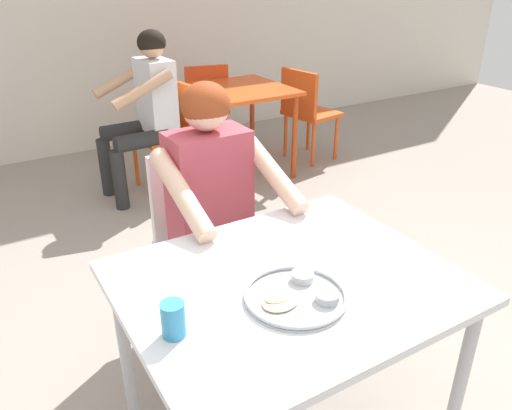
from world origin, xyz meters
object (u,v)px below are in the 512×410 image
patron_background (145,101)px  drinking_cup (173,318)px  diner_foreground (219,204)px  table_background_red (238,100)px  chair_red_right (306,108)px  chair_red_far (205,103)px  thali_tray (297,295)px  chair_foreground (199,229)px  table_foreground (288,300)px  chair_red_left (169,127)px

patron_background → drinking_cup: bearing=-108.0°
diner_foreground → table_background_red: bearing=58.7°
diner_foreground → chair_red_right: (1.79, 1.81, -0.25)m
table_background_red → patron_background: patron_background is taller
diner_foreground → chair_red_far: diner_foreground is taller
diner_foreground → patron_background: (0.33, 1.84, -0.00)m
thali_tray → chair_foreground: chair_foreground is taller
chair_red_right → table_foreground: bearing=-127.4°
table_background_red → table_foreground: bearing=-115.8°
table_foreground → chair_foreground: size_ratio=1.17×
drinking_cup → chair_red_far: (1.58, 3.11, -0.32)m
table_foreground → drinking_cup: bearing=-172.1°
table_background_red → chair_red_left: size_ratio=0.97×
table_foreground → patron_background: (0.41, 2.47, 0.06)m
diner_foreground → chair_red_far: (1.09, 2.42, -0.25)m
table_background_red → chair_red_far: (-0.03, 0.58, -0.15)m
patron_background → chair_foreground: bearing=-101.6°
thali_tray → chair_red_left: (0.63, 2.62, -0.27)m
thali_tray → drinking_cup: (-0.38, 0.04, 0.04)m
patron_background → table_background_red: bearing=0.3°
table_foreground → chair_foreground: 0.87m
table_foreground → thali_tray: thali_tray is taller
diner_foreground → chair_red_right: 2.55m
table_background_red → drinking_cup: bearing=-122.4°
drinking_cup → chair_red_right: 3.39m
table_background_red → patron_background: 0.80m
thali_tray → chair_red_left: chair_red_left is taller
drinking_cup → diner_foreground: size_ratio=0.08×
table_foreground → diner_foreground: 0.64m
diner_foreground → chair_red_far: size_ratio=1.46×
table_foreground → table_background_red: bearing=64.2°
diner_foreground → table_background_red: diner_foreground is taller
table_background_red → chair_red_left: 0.62m
thali_tray → patron_background: 2.60m
thali_tray → patron_background: size_ratio=0.25×
diner_foreground → drinking_cup: bearing=-125.3°
drinking_cup → chair_red_far: drinking_cup is taller
table_foreground → table_background_red: (1.20, 2.48, -0.03)m
drinking_cup → table_background_red: 3.00m
thali_tray → table_background_red: thali_tray is taller
drinking_cup → patron_background: (0.82, 2.53, -0.07)m
chair_foreground → diner_foreground: size_ratio=0.71×
chair_red_left → chair_red_far: chair_red_far is taller
chair_foreground → table_background_red: size_ratio=1.09×
chair_red_left → chair_red_right: (1.27, -0.09, -0.01)m
table_background_red → thali_tray: bearing=-115.6°
chair_foreground → diner_foreground: (0.00, -0.22, 0.23)m
diner_foreground → table_foreground: bearing=-96.9°
chair_foreground → patron_background: bearing=78.4°
chair_foreground → table_background_red: chair_foreground is taller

